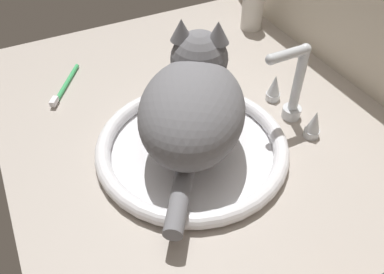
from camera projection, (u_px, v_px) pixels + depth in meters
countertop at (223, 160)px, 78.58cm from camera, size 120.77×78.66×3.00cm
sink_basin at (192, 147)px, 77.19cm from camera, size 37.43×37.43×3.03cm
faucet at (293, 92)px, 80.85cm from camera, size 16.81×10.89×17.68cm
cat at (194, 101)px, 72.01cm from camera, size 35.44×30.54×19.54cm
soap_pump_bottle at (253, 10)px, 110.35cm from camera, size 5.93×5.93×15.12cm
metal_jar at (214, 65)px, 94.19cm from camera, size 5.43×5.43×6.73cm
toothbrush at (65, 86)px, 92.82cm from camera, size 14.29×10.01×1.70cm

